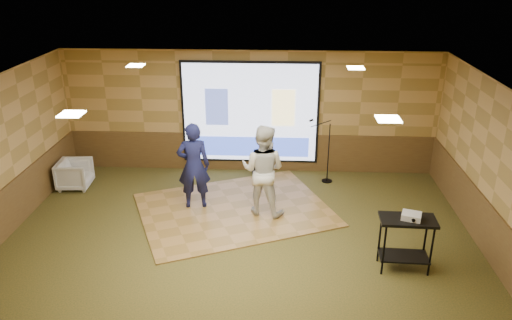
{
  "coord_description": "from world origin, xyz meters",
  "views": [
    {
      "loc": [
        0.73,
        -8.07,
        5.05
      ],
      "look_at": [
        0.27,
        0.98,
        1.3
      ],
      "focal_mm": 35.0,
      "sensor_mm": 36.0,
      "label": 1
    }
  ],
  "objects_px": {
    "dance_floor": "(235,210)",
    "av_table": "(406,234)",
    "projector_screen": "(250,114)",
    "player_right": "(263,170)",
    "banquet_chair": "(75,174)",
    "duffel_bag": "(261,168)",
    "projector": "(411,216)",
    "mic_stand": "(325,162)",
    "player_left": "(194,166)"
  },
  "relations": [
    {
      "from": "player_right",
      "to": "duffel_bag",
      "type": "relative_size",
      "value": 4.37
    },
    {
      "from": "projector_screen",
      "to": "player_left",
      "type": "distance_m",
      "value": 2.34
    },
    {
      "from": "player_left",
      "to": "projector",
      "type": "distance_m",
      "value": 4.5
    },
    {
      "from": "player_right",
      "to": "mic_stand",
      "type": "distance_m",
      "value": 2.24
    },
    {
      "from": "banquet_chair",
      "to": "dance_floor",
      "type": "bearing_deg",
      "value": -107.63
    },
    {
      "from": "mic_stand",
      "to": "projector",
      "type": "bearing_deg",
      "value": -80.22
    },
    {
      "from": "banquet_chair",
      "to": "player_right",
      "type": "bearing_deg",
      "value": -106.94
    },
    {
      "from": "dance_floor",
      "to": "player_left",
      "type": "xyz_separation_m",
      "value": [
        -0.85,
        0.11,
        0.95
      ]
    },
    {
      "from": "banquet_chair",
      "to": "duffel_bag",
      "type": "distance_m",
      "value": 4.4
    },
    {
      "from": "projector_screen",
      "to": "av_table",
      "type": "xyz_separation_m",
      "value": [
        2.89,
        -4.1,
        -0.79
      ]
    },
    {
      "from": "projector_screen",
      "to": "player_left",
      "type": "bearing_deg",
      "value": -117.5
    },
    {
      "from": "projector_screen",
      "to": "player_right",
      "type": "bearing_deg",
      "value": -79.84
    },
    {
      "from": "dance_floor",
      "to": "player_right",
      "type": "xyz_separation_m",
      "value": [
        0.6,
        -0.09,
        0.97
      ]
    },
    {
      "from": "banquet_chair",
      "to": "duffel_bag",
      "type": "xyz_separation_m",
      "value": [
        4.28,
        1.01,
        -0.19
      ]
    },
    {
      "from": "player_left",
      "to": "mic_stand",
      "type": "relative_size",
      "value": 1.19
    },
    {
      "from": "player_right",
      "to": "av_table",
      "type": "xyz_separation_m",
      "value": [
        2.49,
        -1.87,
        -0.3
      ]
    },
    {
      "from": "av_table",
      "to": "mic_stand",
      "type": "bearing_deg",
      "value": 106.9
    },
    {
      "from": "projector",
      "to": "mic_stand",
      "type": "xyz_separation_m",
      "value": [
        -1.12,
        3.54,
        -0.53
      ]
    },
    {
      "from": "projector",
      "to": "mic_stand",
      "type": "bearing_deg",
      "value": 126.35
    },
    {
      "from": "projector_screen",
      "to": "player_left",
      "type": "relative_size",
      "value": 1.78
    },
    {
      "from": "player_right",
      "to": "duffel_bag",
      "type": "bearing_deg",
      "value": -70.23
    },
    {
      "from": "av_table",
      "to": "mic_stand",
      "type": "xyz_separation_m",
      "value": [
        -1.07,
        3.53,
        -0.19
      ]
    },
    {
      "from": "projector_screen",
      "to": "mic_stand",
      "type": "relative_size",
      "value": 2.12
    },
    {
      "from": "player_right",
      "to": "projector",
      "type": "distance_m",
      "value": 3.15
    },
    {
      "from": "player_left",
      "to": "mic_stand",
      "type": "bearing_deg",
      "value": -161.94
    },
    {
      "from": "projector_screen",
      "to": "banquet_chair",
      "type": "xyz_separation_m",
      "value": [
        -4.0,
        -1.2,
        -1.14
      ]
    },
    {
      "from": "projector_screen",
      "to": "dance_floor",
      "type": "bearing_deg",
      "value": -95.48
    },
    {
      "from": "player_left",
      "to": "projector",
      "type": "height_order",
      "value": "player_left"
    },
    {
      "from": "player_right",
      "to": "projector",
      "type": "height_order",
      "value": "player_right"
    },
    {
      "from": "banquet_chair",
      "to": "av_table",
      "type": "bearing_deg",
      "value": -116.54
    },
    {
      "from": "player_right",
      "to": "banquet_chair",
      "type": "xyz_separation_m",
      "value": [
        -4.4,
        1.03,
        -0.65
      ]
    },
    {
      "from": "av_table",
      "to": "mic_stand",
      "type": "height_order",
      "value": "mic_stand"
    },
    {
      "from": "projector",
      "to": "banquet_chair",
      "type": "xyz_separation_m",
      "value": [
        -6.94,
        2.91,
        -0.7
      ]
    },
    {
      "from": "projector_screen",
      "to": "av_table",
      "type": "relative_size",
      "value": 3.4
    },
    {
      "from": "projector_screen",
      "to": "av_table",
      "type": "height_order",
      "value": "projector_screen"
    },
    {
      "from": "projector",
      "to": "duffel_bag",
      "type": "height_order",
      "value": "projector"
    },
    {
      "from": "dance_floor",
      "to": "av_table",
      "type": "distance_m",
      "value": 3.73
    },
    {
      "from": "projector_screen",
      "to": "banquet_chair",
      "type": "height_order",
      "value": "projector_screen"
    },
    {
      "from": "player_left",
      "to": "mic_stand",
      "type": "height_order",
      "value": "player_left"
    },
    {
      "from": "duffel_bag",
      "to": "projector_screen",
      "type": "bearing_deg",
      "value": 146.07
    },
    {
      "from": "projector_screen",
      "to": "projector",
      "type": "xyz_separation_m",
      "value": [
        2.94,
        -4.1,
        -0.45
      ]
    },
    {
      "from": "projector",
      "to": "banquet_chair",
      "type": "relative_size",
      "value": 0.43
    },
    {
      "from": "player_right",
      "to": "banquet_chair",
      "type": "distance_m",
      "value": 4.57
    },
    {
      "from": "av_table",
      "to": "projector",
      "type": "height_order",
      "value": "projector"
    },
    {
      "from": "mic_stand",
      "to": "banquet_chair",
      "type": "height_order",
      "value": "mic_stand"
    },
    {
      "from": "duffel_bag",
      "to": "banquet_chair",
      "type": "bearing_deg",
      "value": -166.7
    },
    {
      "from": "dance_floor",
      "to": "av_table",
      "type": "height_order",
      "value": "av_table"
    },
    {
      "from": "dance_floor",
      "to": "player_left",
      "type": "distance_m",
      "value": 1.28
    },
    {
      "from": "dance_floor",
      "to": "duffel_bag",
      "type": "bearing_deg",
      "value": 76.11
    },
    {
      "from": "player_left",
      "to": "projector",
      "type": "bearing_deg",
      "value": 143.67
    }
  ]
}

